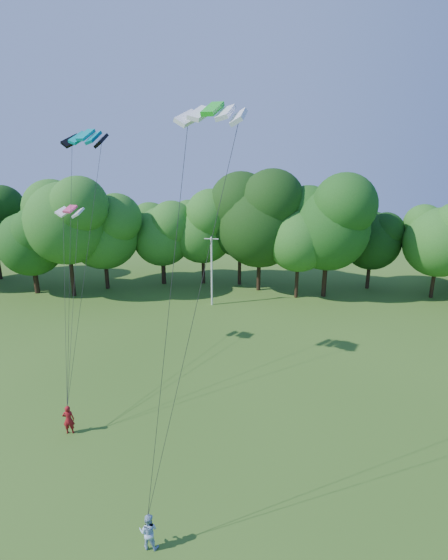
{
  "coord_description": "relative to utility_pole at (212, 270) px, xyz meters",
  "views": [
    {
      "loc": [
        1.64,
        -11.58,
        15.98
      ],
      "look_at": [
        0.89,
        13.0,
        8.26
      ],
      "focal_mm": 28.0,
      "sensor_mm": 36.0,
      "label": 1
    }
  ],
  "objects": [
    {
      "name": "utility_pole",
      "position": [
        0.0,
        0.0,
        0.0
      ],
      "size": [
        1.43,
        0.24,
        7.14
      ],
      "rotation": [
        0.0,
        0.0,
        -0.11
      ],
      "color": "silver",
      "rests_on": "ground"
    },
    {
      "name": "kite_flyer_left",
      "position": [
        -7.01,
        -21.2,
        -2.81
      ],
      "size": [
        0.71,
        0.52,
        1.78
      ],
      "primitive_type": "imported",
      "rotation": [
        0.0,
        0.0,
        3.29
      ],
      "color": "maroon",
      "rests_on": "ground"
    },
    {
      "name": "kite_flyer_right",
      "position": [
        -0.97,
        -28.48,
        -2.88
      ],
      "size": [
        0.86,
        0.7,
        1.64
      ],
      "primitive_type": "imported",
      "rotation": [
        0.0,
        0.0,
        3.03
      ],
      "color": "#A0C1DE",
      "rests_on": "ground"
    },
    {
      "name": "kite_teal",
      "position": [
        -6.71,
        -14.7,
        12.76
      ],
      "size": [
        3.1,
        2.22,
        0.74
      ],
      "rotation": [
        0.0,
        0.0,
        -0.39
      ],
      "color": "#048A8E",
      "rests_on": "ground"
    },
    {
      "name": "kite_green",
      "position": [
        1.59,
        -25.1,
        13.49
      ],
      "size": [
        2.81,
        1.96,
        0.59
      ],
      "rotation": [
        0.0,
        0.0,
        -0.35
      ],
      "color": "green",
      "rests_on": "ground"
    },
    {
      "name": "kite_pink",
      "position": [
        -9.5,
        -11.23,
        7.77
      ],
      "size": [
        2.2,
        1.54,
        0.49
      ],
      "rotation": [
        0.0,
        0.0,
        -0.32
      ],
      "color": "#E03E6E",
      "rests_on": "ground"
    },
    {
      "name": "tree_back_center",
      "position": [
        5.02,
        4.94,
        5.55
      ],
      "size": [
        10.19,
        10.19,
        14.82
      ],
      "color": "black",
      "rests_on": "ground"
    }
  ]
}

